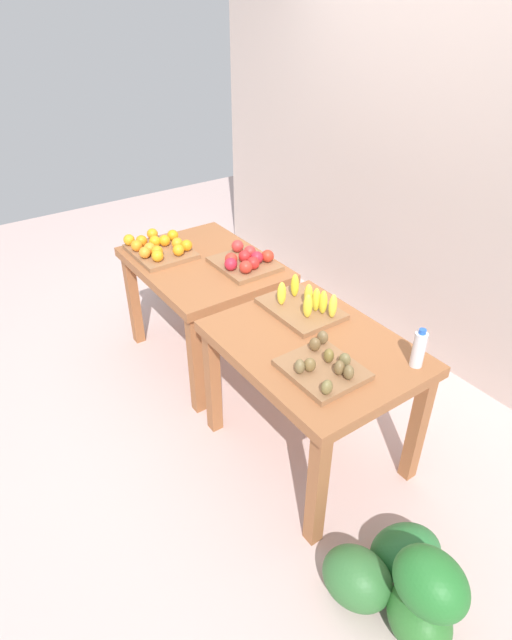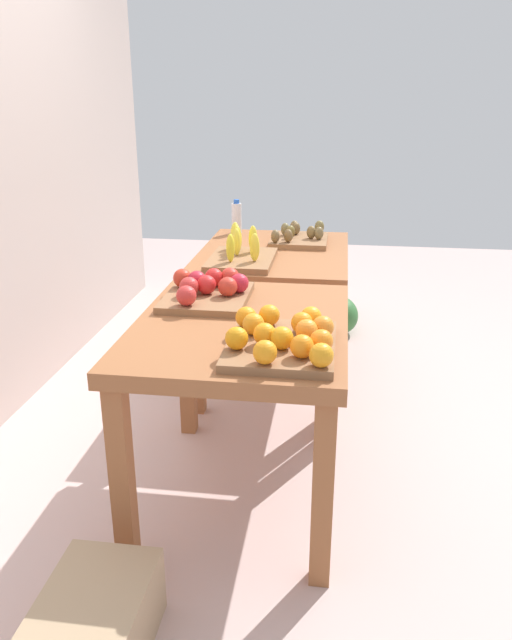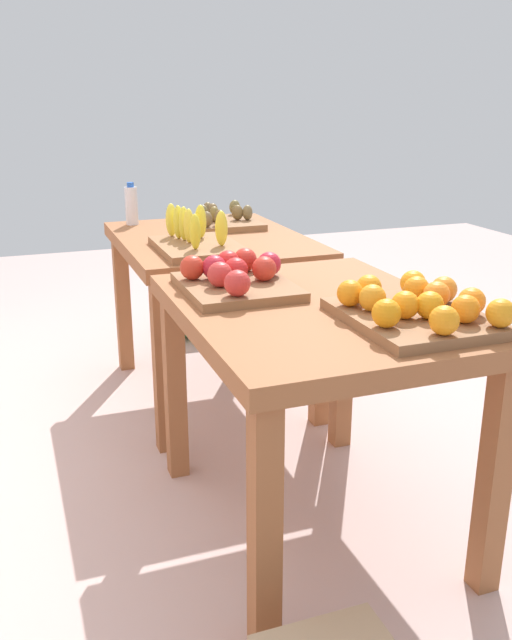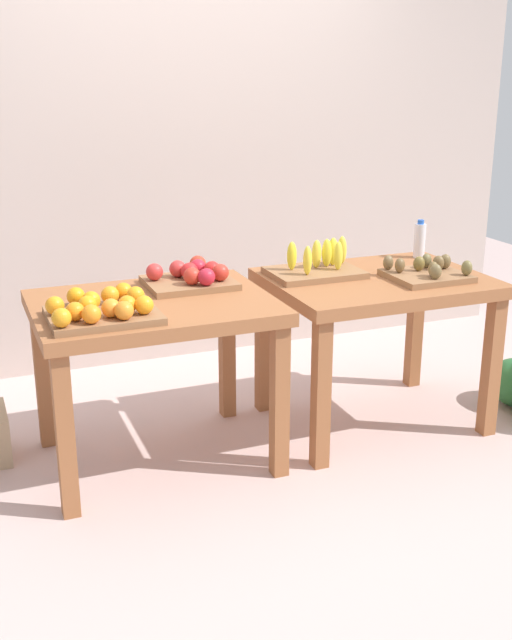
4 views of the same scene
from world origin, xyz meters
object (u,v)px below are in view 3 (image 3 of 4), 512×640
(apple_bin, at_px, (235,277))
(banana_crate, at_px, (196,240))
(kiwi_bin, at_px, (222,220))
(water_bottle, at_px, (131,205))
(display_table_right, at_px, (211,261))
(orange_bin, at_px, (417,308))
(watermelon_pile, at_px, (210,299))
(display_table_left, at_px, (315,340))

(apple_bin, xyz_separation_m, banana_crate, (0.63, -0.04, -0.00))
(kiwi_bin, bearing_deg, water_bottle, 62.09)
(display_table_right, relative_size, banana_crate, 2.36)
(orange_bin, bearing_deg, watermelon_pile, -1.78)
(orange_bin, relative_size, kiwi_bin, 1.26)
(apple_bin, xyz_separation_m, watermelon_pile, (1.80, -0.44, -0.62))
(banana_crate, height_order, kiwi_bin, banana_crate)
(display_table_left, relative_size, apple_bin, 2.60)
(banana_crate, relative_size, kiwi_bin, 1.22)
(banana_crate, height_order, watermelon_pile, banana_crate)
(display_table_left, height_order, banana_crate, banana_crate)
(orange_bin, bearing_deg, apple_bin, 36.63)
(water_bottle, distance_m, watermelon_pile, 0.99)
(display_table_right, height_order, water_bottle, water_bottle)
(water_bottle, xyz_separation_m, watermelon_pile, (0.50, -0.53, -0.67))
(orange_bin, bearing_deg, banana_crate, 16.18)
(display_table_right, relative_size, watermelon_pile, 1.64)
(display_table_left, xyz_separation_m, water_bottle, (1.53, 0.28, 0.21))
(orange_bin, height_order, apple_bin, apple_bin)
(kiwi_bin, bearing_deg, apple_bin, 164.70)
(watermelon_pile, bearing_deg, display_table_right, 164.33)
(display_table_left, bearing_deg, display_table_right, 0.00)
(display_table_left, distance_m, watermelon_pile, 2.10)
(display_table_left, distance_m, display_table_right, 1.12)
(display_table_right, relative_size, kiwi_bin, 2.89)
(display_table_right, height_order, orange_bin, orange_bin)
(display_table_right, bearing_deg, kiwi_bin, -30.29)
(banana_crate, bearing_deg, orange_bin, -163.82)
(display_table_left, bearing_deg, water_bottle, 10.21)
(display_table_right, relative_size, apple_bin, 2.60)
(apple_bin, bearing_deg, orange_bin, -143.37)
(display_table_right, bearing_deg, apple_bin, 168.56)
(display_table_right, distance_m, water_bottle, 0.54)
(display_table_left, height_order, water_bottle, water_bottle)
(banana_crate, bearing_deg, water_bottle, 11.56)
(orange_bin, xyz_separation_m, watermelon_pile, (2.29, -0.07, -0.62))
(display_table_left, bearing_deg, banana_crate, 9.16)
(watermelon_pile, bearing_deg, orange_bin, 178.22)
(display_table_right, relative_size, water_bottle, 5.11)
(orange_bin, distance_m, banana_crate, 1.16)
(kiwi_bin, distance_m, watermelon_pile, 0.95)
(display_table_right, xyz_separation_m, banana_crate, (-0.26, 0.14, 0.16))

